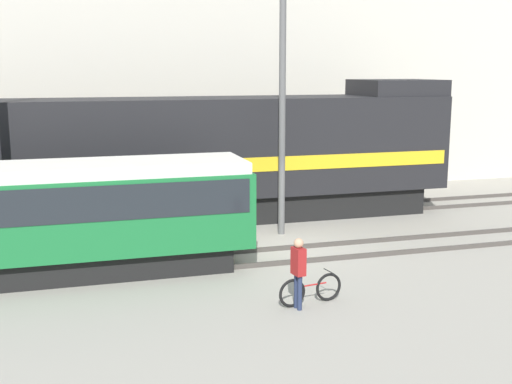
# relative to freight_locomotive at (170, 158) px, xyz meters

# --- Properties ---
(ground_plane) EXTENTS (120.00, 120.00, 0.00)m
(ground_plane) POSITION_rel_freight_locomotive_xyz_m (2.80, -4.47, -2.34)
(ground_plane) COLOR #9E998C
(track_near) EXTENTS (60.00, 1.50, 0.14)m
(track_near) POSITION_rel_freight_locomotive_xyz_m (2.80, -5.26, -2.27)
(track_near) COLOR #47423D
(track_near) RESTS_ON ground
(track_far) EXTENTS (60.00, 1.51, 0.14)m
(track_far) POSITION_rel_freight_locomotive_xyz_m (2.80, -0.00, -2.27)
(track_far) COLOR #47423D
(track_far) RESTS_ON ground
(building_backdrop) EXTENTS (40.53, 6.00, 13.25)m
(building_backdrop) POSITION_rel_freight_locomotive_xyz_m (2.80, 7.89, 4.29)
(building_backdrop) COLOR beige
(building_backdrop) RESTS_ON ground
(freight_locomotive) EXTENTS (20.90, 3.04, 5.04)m
(freight_locomotive) POSITION_rel_freight_locomotive_xyz_m (0.00, 0.00, 0.00)
(freight_locomotive) COLOR black
(freight_locomotive) RESTS_ON ground
(streetcar) EXTENTS (9.42, 2.54, 3.02)m
(streetcar) POSITION_rel_freight_locomotive_xyz_m (-3.43, -5.26, -0.61)
(streetcar) COLOR black
(streetcar) RESTS_ON ground
(bicycle) EXTENTS (1.66, 0.47, 0.75)m
(bicycle) POSITION_rel_freight_locomotive_xyz_m (1.87, -9.05, -1.99)
(bicycle) COLOR black
(bicycle) RESTS_ON ground
(person) EXTENTS (0.28, 0.39, 1.68)m
(person) POSITION_rel_freight_locomotive_xyz_m (1.48, -9.26, -1.32)
(person) COLOR #232D4C
(person) RESTS_ON ground
(utility_pole_center) EXTENTS (0.22, 0.22, 7.61)m
(utility_pole_center) POSITION_rel_freight_locomotive_xyz_m (3.29, -2.63, 1.46)
(utility_pole_center) COLOR #595959
(utility_pole_center) RESTS_ON ground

